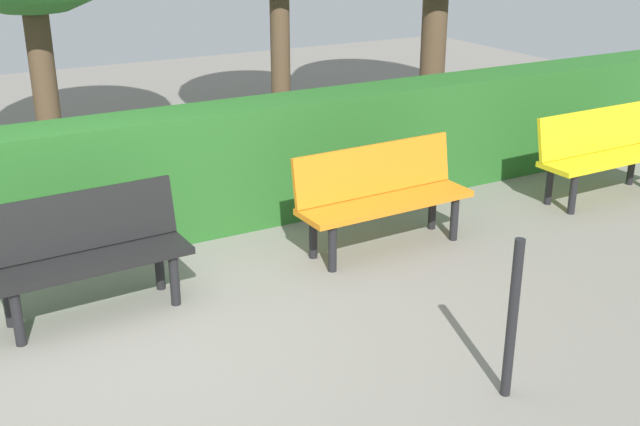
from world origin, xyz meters
The scene contains 6 objects.
ground_plane centered at (0.00, 0.00, 0.00)m, with size 20.06×20.06×0.00m, color gray.
bench_yellow centered at (-4.87, -0.57, 0.48)m, with size 1.48×0.49×0.86m.
bench_orange centered at (-2.30, -0.58, 0.48)m, with size 1.55×0.50×0.86m.
bench_black centered at (0.14, -0.61, 0.48)m, with size 1.40×0.52×0.86m.
hedge_row centered at (-1.15, -1.65, 0.55)m, with size 16.06×0.53×1.10m, color #266023.
railing_post_mid centered at (-1.73, 1.63, 0.50)m, with size 0.06×0.06×1.00m, color black.
Camera 1 is at (1.15, 4.54, 2.68)m, focal length 44.03 mm.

